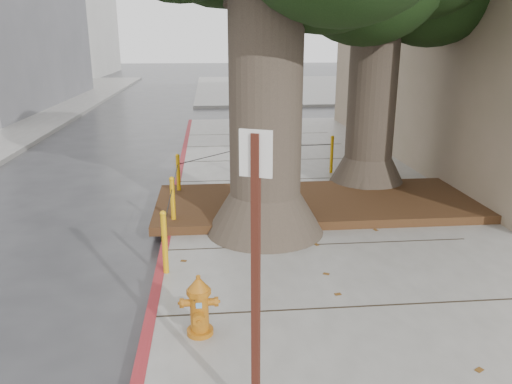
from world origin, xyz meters
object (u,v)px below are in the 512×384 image
Objects in this scene: signpost at (256,270)px; car_silver at (383,101)px; car_red at (466,101)px; fire_hydrant at (199,306)px.

car_silver is at bearing 92.34° from signpost.
signpost is 20.79m from car_silver.
signpost is 22.98m from car_red.
car_red is (12.50, 18.15, 0.03)m from fire_hydrant.
fire_hydrant is at bearing 133.94° from signpost.
signpost reaches higher than fire_hydrant.
fire_hydrant is 0.21× the size of car_silver.
signpost is 0.76× the size of car_silver.
car_red is at bearing 55.61° from fire_hydrant.
car_silver is (7.79, 19.25, -1.04)m from signpost.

